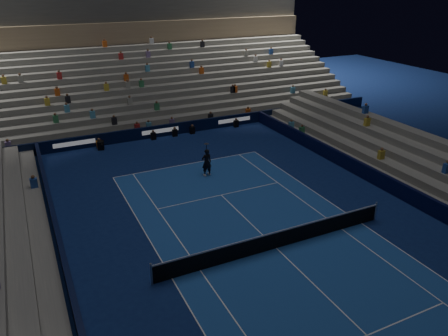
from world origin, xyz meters
TOP-DOWN VIEW (x-y plane):
  - ground at (0.00, 0.00)m, footprint 90.00×90.00m
  - court_surface at (0.00, 0.00)m, footprint 10.97×23.77m
  - sponsor_barrier_far at (0.00, 18.50)m, footprint 44.00×0.25m
  - sponsor_barrier_east at (9.70, 0.00)m, footprint 0.25×37.00m
  - sponsor_barrier_west at (-9.70, 0.00)m, footprint 0.25×37.00m
  - grandstand_main at (0.00, 27.90)m, footprint 44.00×15.20m
  - tennis_net at (0.00, 0.00)m, footprint 12.90×0.10m
  - tennis_player at (0.39, 9.50)m, footprint 0.71×0.47m
  - broadcast_camera at (-5.13, 17.63)m, footprint 0.61×1.01m

SIDE VIEW (x-z plane):
  - ground at x=0.00m, z-range 0.00..0.00m
  - court_surface at x=0.00m, z-range 0.00..0.01m
  - broadcast_camera at x=-5.13m, z-range 0.01..0.66m
  - sponsor_barrier_far at x=0.00m, z-range 0.00..1.00m
  - sponsor_barrier_east at x=9.70m, z-range 0.00..1.00m
  - sponsor_barrier_west at x=-9.70m, z-range 0.00..1.00m
  - tennis_net at x=0.00m, z-range -0.05..1.05m
  - tennis_player at x=0.39m, z-range 0.00..1.92m
  - grandstand_main at x=0.00m, z-range -2.22..8.98m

